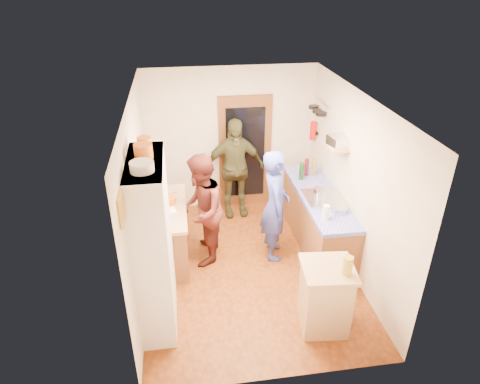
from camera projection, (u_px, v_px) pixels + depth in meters
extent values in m
cube|color=brown|center=(249.00, 268.00, 6.51)|extent=(3.00, 4.00, 0.02)
cube|color=silver|center=(251.00, 98.00, 5.27)|extent=(3.00, 4.00, 0.02)
cube|color=silver|center=(231.00, 139.00, 7.64)|extent=(3.00, 0.02, 2.60)
cube|color=silver|center=(284.00, 288.00, 4.13)|extent=(3.00, 0.02, 2.60)
cube|color=silver|center=(138.00, 199.00, 5.69)|extent=(0.02, 4.00, 2.60)
cube|color=silver|center=(354.00, 184.00, 6.08)|extent=(0.02, 4.00, 2.60)
cube|color=brown|center=(245.00, 152.00, 7.76)|extent=(0.95, 0.06, 2.10)
cube|color=black|center=(245.00, 153.00, 7.73)|extent=(0.70, 0.02, 1.70)
cube|color=white|center=(153.00, 245.00, 5.12)|extent=(0.40, 1.20, 2.20)
cube|color=white|center=(144.00, 163.00, 4.61)|extent=(0.40, 1.14, 0.04)
cylinder|color=white|center=(142.00, 167.00, 4.34)|extent=(0.25, 0.25, 0.10)
cylinder|color=orange|center=(143.00, 151.00, 4.63)|extent=(0.20, 0.20, 0.16)
cylinder|color=orange|center=(145.00, 143.00, 4.85)|extent=(0.16, 0.16, 0.15)
cube|color=brown|center=(167.00, 234.00, 6.54)|extent=(0.60, 1.40, 0.85)
cube|color=tan|center=(164.00, 208.00, 6.33)|extent=(0.64, 1.44, 0.05)
cube|color=white|center=(167.00, 217.00, 5.88)|extent=(0.29, 0.23, 0.19)
cylinder|color=white|center=(160.00, 208.00, 6.10)|extent=(0.20, 0.20, 0.20)
cylinder|color=orange|center=(169.00, 200.00, 6.40)|extent=(0.21, 0.21, 0.09)
cube|color=tan|center=(166.00, 191.00, 6.72)|extent=(0.35, 0.30, 0.02)
cube|color=brown|center=(317.00, 220.00, 6.89)|extent=(0.60, 2.20, 0.84)
cube|color=#0605C0|center=(320.00, 196.00, 6.68)|extent=(0.62, 2.22, 0.06)
cube|color=silver|center=(323.00, 198.00, 6.52)|extent=(0.55, 0.58, 0.04)
cylinder|color=silver|center=(320.00, 192.00, 6.50)|extent=(0.20, 0.20, 0.13)
cylinder|color=#143F14|center=(301.00, 171.00, 7.06)|extent=(0.08, 0.08, 0.30)
cylinder|color=#591419|center=(306.00, 167.00, 7.21)|extent=(0.09, 0.09, 0.29)
cylinder|color=olive|center=(314.00, 167.00, 7.21)|extent=(0.09, 0.09, 0.28)
cylinder|color=white|center=(326.00, 212.00, 5.97)|extent=(0.12, 0.12, 0.22)
cylinder|color=silver|center=(339.00, 209.00, 6.17)|extent=(0.27, 0.27, 0.09)
cube|color=tan|center=(325.00, 299.00, 5.26)|extent=(0.60, 0.60, 0.86)
cube|color=tan|center=(328.00, 269.00, 5.05)|extent=(0.68, 0.68, 0.05)
cube|color=white|center=(323.00, 266.00, 5.09)|extent=(0.38, 0.31, 0.02)
cylinder|color=#AD9E2D|center=(348.00, 265.00, 4.89)|extent=(0.13, 0.13, 0.23)
cylinder|color=silver|center=(322.00, 103.00, 7.05)|extent=(0.02, 0.65, 0.02)
cylinder|color=black|center=(321.00, 114.00, 6.95)|extent=(0.18, 0.18, 0.05)
cylinder|color=black|center=(317.00, 111.00, 7.14)|extent=(0.16, 0.16, 0.05)
cylinder|color=black|center=(314.00, 107.00, 7.31)|extent=(0.17, 0.17, 0.05)
cube|color=tan|center=(337.00, 147.00, 6.27)|extent=(0.26, 0.42, 0.03)
cube|color=silver|center=(337.00, 141.00, 6.23)|extent=(0.26, 0.33, 0.15)
cube|color=black|center=(316.00, 133.00, 7.49)|extent=(0.06, 0.10, 0.04)
cylinder|color=red|center=(313.00, 131.00, 7.46)|extent=(0.11, 0.11, 0.32)
cube|color=gold|center=(122.00, 209.00, 3.99)|extent=(0.03, 0.25, 0.30)
imported|color=#3542A2|center=(277.00, 206.00, 6.37)|extent=(0.49, 0.69, 1.76)
imported|color=#4D1C18|center=(203.00, 209.00, 6.33)|extent=(0.79, 0.94, 1.73)
imported|color=#39391F|center=(235.00, 168.00, 7.50)|extent=(1.09, 0.51, 1.81)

